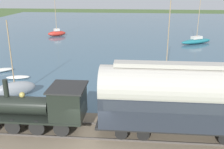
{
  "coord_description": "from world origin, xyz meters",
  "views": [
    {
      "loc": [
        -13.46,
        -2.53,
        9.25
      ],
      "look_at": [
        7.39,
        -0.64,
        2.17
      ],
      "focal_mm": 42.0,
      "sensor_mm": 36.0,
      "label": 1
    }
  ],
  "objects_px": {
    "sailboat_teal": "(196,41)",
    "rowboat_far_out": "(18,77)",
    "rowboat_near_shore": "(0,70)",
    "sailboat_gray": "(15,89)",
    "rowboat_mid_harbor": "(206,82)",
    "passenger_coach": "(184,97)",
    "steam_locomotive": "(49,105)",
    "sailboat_red": "(57,33)",
    "sailboat_yellow": "(166,69)",
    "rowboat_off_pier": "(127,85)"
  },
  "relations": [
    {
      "from": "sailboat_teal",
      "to": "rowboat_far_out",
      "type": "xyz_separation_m",
      "value": [
        -19.89,
        22.45,
        -0.33
      ]
    },
    {
      "from": "rowboat_near_shore",
      "to": "sailboat_gray",
      "type": "bearing_deg",
      "value": -176.77
    },
    {
      "from": "rowboat_mid_harbor",
      "to": "passenger_coach",
      "type": "bearing_deg",
      "value": 127.33
    },
    {
      "from": "steam_locomotive",
      "to": "passenger_coach",
      "type": "xyz_separation_m",
      "value": [
        0.0,
        -8.25,
        0.84
      ]
    },
    {
      "from": "sailboat_red",
      "to": "sailboat_teal",
      "type": "bearing_deg",
      "value": -131.54
    },
    {
      "from": "rowboat_mid_harbor",
      "to": "sailboat_yellow",
      "type": "bearing_deg",
      "value": 25.01
    },
    {
      "from": "sailboat_teal",
      "to": "sailboat_gray",
      "type": "distance_m",
      "value": 31.94
    },
    {
      "from": "sailboat_yellow",
      "to": "rowboat_far_out",
      "type": "xyz_separation_m",
      "value": [
        -2.61,
        15.6,
        -0.58
      ]
    },
    {
      "from": "rowboat_mid_harbor",
      "to": "sailboat_gray",
      "type": "bearing_deg",
      "value": 73.51
    },
    {
      "from": "steam_locomotive",
      "to": "sailboat_yellow",
      "type": "height_order",
      "value": "sailboat_yellow"
    },
    {
      "from": "sailboat_teal",
      "to": "rowboat_off_pier",
      "type": "xyz_separation_m",
      "value": [
        -21.5,
        10.92,
        -0.23
      ]
    },
    {
      "from": "steam_locomotive",
      "to": "passenger_coach",
      "type": "height_order",
      "value": "passenger_coach"
    },
    {
      "from": "passenger_coach",
      "to": "sailboat_teal",
      "type": "distance_m",
      "value": 31.27
    },
    {
      "from": "steam_locomotive",
      "to": "rowboat_near_shore",
      "type": "relative_size",
      "value": 2.1
    },
    {
      "from": "rowboat_far_out",
      "to": "rowboat_mid_harbor",
      "type": "xyz_separation_m",
      "value": [
        0.11,
        -19.31,
        0.09
      ]
    },
    {
      "from": "sailboat_yellow",
      "to": "rowboat_off_pier",
      "type": "height_order",
      "value": "sailboat_yellow"
    },
    {
      "from": "sailboat_gray",
      "to": "sailboat_red",
      "type": "height_order",
      "value": "sailboat_red"
    },
    {
      "from": "passenger_coach",
      "to": "rowboat_far_out",
      "type": "relative_size",
      "value": 4.2
    },
    {
      "from": "sailboat_teal",
      "to": "rowboat_near_shore",
      "type": "height_order",
      "value": "sailboat_teal"
    },
    {
      "from": "sailboat_gray",
      "to": "rowboat_off_pier",
      "type": "xyz_separation_m",
      "value": [
        2.85,
        -9.74,
        -0.44
      ]
    },
    {
      "from": "sailboat_gray",
      "to": "rowboat_far_out",
      "type": "xyz_separation_m",
      "value": [
        4.46,
        1.79,
        -0.53
      ]
    },
    {
      "from": "steam_locomotive",
      "to": "rowboat_mid_harbor",
      "type": "bearing_deg",
      "value": -49.68
    },
    {
      "from": "steam_locomotive",
      "to": "passenger_coach",
      "type": "distance_m",
      "value": 8.29
    },
    {
      "from": "steam_locomotive",
      "to": "sailboat_gray",
      "type": "height_order",
      "value": "sailboat_gray"
    },
    {
      "from": "sailboat_teal",
      "to": "rowboat_mid_harbor",
      "type": "xyz_separation_m",
      "value": [
        -19.77,
        3.14,
        -0.24
      ]
    },
    {
      "from": "sailboat_teal",
      "to": "sailboat_gray",
      "type": "xyz_separation_m",
      "value": [
        -24.35,
        20.66,
        0.2
      ]
    },
    {
      "from": "rowboat_mid_harbor",
      "to": "rowboat_far_out",
      "type": "bearing_deg",
      "value": 59.21
    },
    {
      "from": "rowboat_mid_harbor",
      "to": "rowboat_off_pier",
      "type": "bearing_deg",
      "value": 71.36
    },
    {
      "from": "rowboat_far_out",
      "to": "rowboat_near_shore",
      "type": "relative_size",
      "value": 0.84
    },
    {
      "from": "sailboat_red",
      "to": "rowboat_mid_harbor",
      "type": "bearing_deg",
      "value": -168.26
    },
    {
      "from": "passenger_coach",
      "to": "rowboat_off_pier",
      "type": "bearing_deg",
      "value": 22.39
    },
    {
      "from": "sailboat_gray",
      "to": "sailboat_yellow",
      "type": "relative_size",
      "value": 0.84
    },
    {
      "from": "sailboat_gray",
      "to": "rowboat_far_out",
      "type": "relative_size",
      "value": 2.69
    },
    {
      "from": "sailboat_gray",
      "to": "rowboat_far_out",
      "type": "height_order",
      "value": "sailboat_gray"
    },
    {
      "from": "rowboat_off_pier",
      "to": "rowboat_near_shore",
      "type": "distance_m",
      "value": 15.03
    },
    {
      "from": "passenger_coach",
      "to": "rowboat_mid_harbor",
      "type": "height_order",
      "value": "passenger_coach"
    },
    {
      "from": "sailboat_red",
      "to": "rowboat_off_pier",
      "type": "bearing_deg",
      "value": 178.53
    },
    {
      "from": "rowboat_far_out",
      "to": "rowboat_near_shore",
      "type": "xyz_separation_m",
      "value": [
        2.02,
        3.05,
        0.03
      ]
    },
    {
      "from": "sailboat_teal",
      "to": "sailboat_gray",
      "type": "height_order",
      "value": "sailboat_teal"
    },
    {
      "from": "sailboat_yellow",
      "to": "sailboat_teal",
      "type": "bearing_deg",
      "value": -12.36
    },
    {
      "from": "sailboat_gray",
      "to": "rowboat_off_pier",
      "type": "height_order",
      "value": "sailboat_gray"
    },
    {
      "from": "passenger_coach",
      "to": "sailboat_gray",
      "type": "distance_m",
      "value": 14.81
    },
    {
      "from": "sailboat_teal",
      "to": "rowboat_near_shore",
      "type": "xyz_separation_m",
      "value": [
        -17.87,
        25.5,
        -0.3
      ]
    },
    {
      "from": "sailboat_teal",
      "to": "sailboat_gray",
      "type": "relative_size",
      "value": 1.31
    },
    {
      "from": "rowboat_off_pier",
      "to": "rowboat_mid_harbor",
      "type": "bearing_deg",
      "value": -72.86
    },
    {
      "from": "passenger_coach",
      "to": "sailboat_red",
      "type": "relative_size",
      "value": 1.46
    },
    {
      "from": "rowboat_far_out",
      "to": "rowboat_mid_harbor",
      "type": "bearing_deg",
      "value": -101.48
    },
    {
      "from": "passenger_coach",
      "to": "sailboat_red",
      "type": "distance_m",
      "value": 39.86
    },
    {
      "from": "sailboat_red",
      "to": "rowboat_far_out",
      "type": "distance_m",
      "value": 25.1
    },
    {
      "from": "rowboat_far_out",
      "to": "rowboat_off_pier",
      "type": "xyz_separation_m",
      "value": [
        -1.61,
        -11.53,
        0.1
      ]
    }
  ]
}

